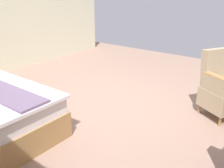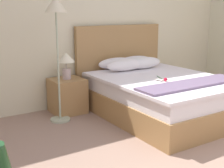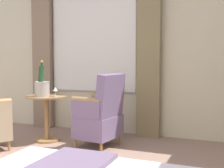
{
  "view_description": "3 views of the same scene",
  "coord_description": "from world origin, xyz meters",
  "views": [
    {
      "loc": [
        -2.17,
        2.77,
        1.8
      ],
      "look_at": [
        -0.89,
        1.09,
        0.98
      ],
      "focal_mm": 40.0,
      "sensor_mm": 36.0,
      "label": 1
    },
    {
      "loc": [
        -2.26,
        -1.41,
        1.54
      ],
      "look_at": [
        -0.91,
        0.71,
        0.94
      ],
      "focal_mm": 50.0,
      "sensor_mm": 36.0,
      "label": 2
    },
    {
      "loc": [
        1.7,
        2.22,
        1.2
      ],
      "look_at": [
        -1.05,
        1.11,
        0.97
      ],
      "focal_mm": 50.0,
      "sensor_mm": 36.0,
      "label": 3
    }
  ],
  "objects": [
    {
      "name": "ground_plane",
      "position": [
        0.0,
        0.0,
        0.0
      ],
      "size": [
        7.71,
        7.71,
        0.0
      ],
      "primitive_type": "plane",
      "color": "gray"
    },
    {
      "name": "armchair_facing_bed",
      "position": [
        -1.42,
        -0.87,
        0.44
      ],
      "size": [
        0.73,
        0.73,
        0.99
      ],
      "color": "#A27748",
      "rests_on": "ground"
    }
  ]
}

